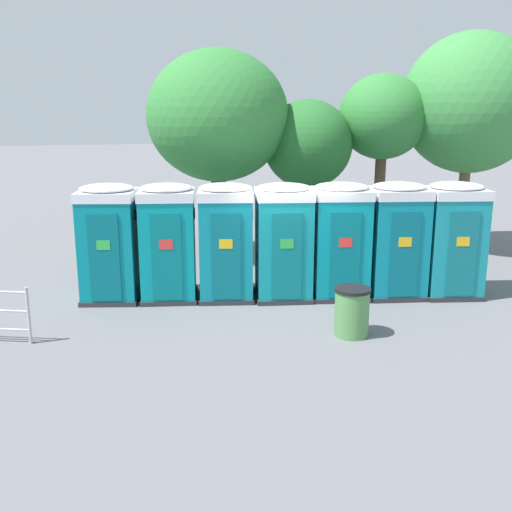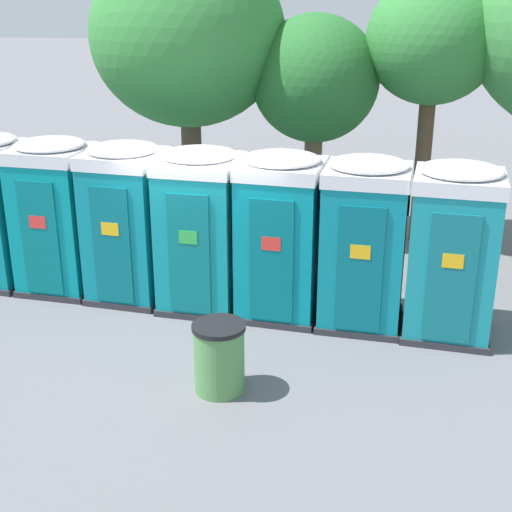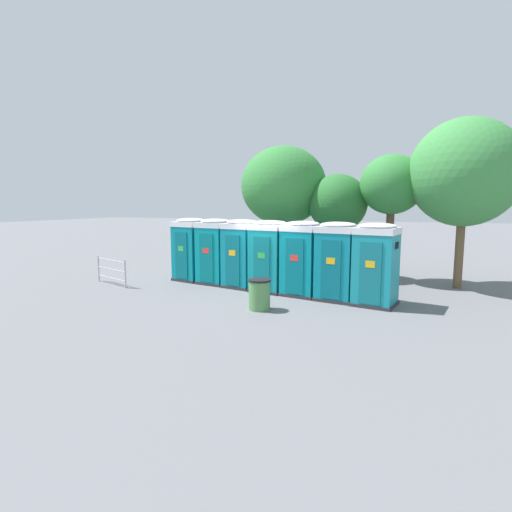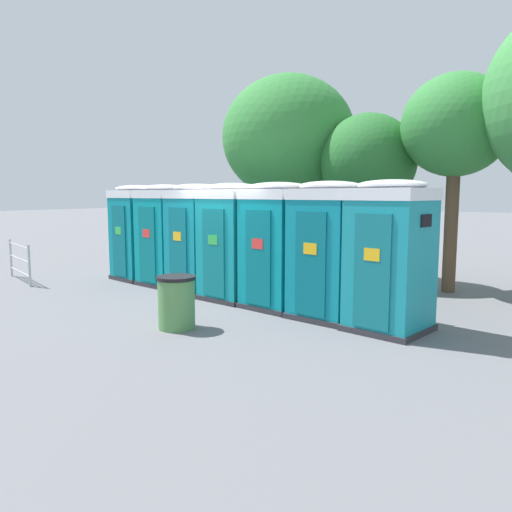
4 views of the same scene
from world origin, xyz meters
name	(u,v)px [view 4 (image 4 of 4)]	position (x,y,z in m)	size (l,w,h in m)	color
ground_plane	(238,298)	(0.00, 0.00, 0.00)	(120.00, 120.00, 0.00)	slate
portapotty_0	(138,232)	(-3.71, 0.61, 1.28)	(1.44, 1.43, 2.54)	#2D2D33
portapotty_1	(166,235)	(-2.48, 0.37, 1.28)	(1.37, 1.37, 2.54)	#2D2D33
portapotty_2	(197,238)	(-1.25, 0.13, 1.28)	(1.38, 1.39, 2.54)	#2D2D33
portapotty_3	(233,241)	(-0.03, -0.15, 1.28)	(1.39, 1.37, 2.54)	#2D2D33
portapotty_4	(278,245)	(1.21, -0.34, 1.28)	(1.42, 1.40, 2.54)	#2D2D33
portapotty_5	(329,250)	(2.44, -0.57, 1.28)	(1.39, 1.37, 2.54)	#2D2D33
portapotty_6	(390,256)	(3.67, -0.82, 1.28)	(1.43, 1.40, 2.54)	#2D2D33
street_tree_0	(288,138)	(-0.78, 3.64, 3.87)	(3.74, 3.74, 5.62)	brown
street_tree_2	(456,127)	(3.79, 3.27, 3.81)	(2.44, 2.44, 5.02)	brown
street_tree_3	(368,163)	(1.67, 3.42, 3.10)	(2.43, 2.43, 4.33)	brown
trash_can	(176,302)	(0.57, -2.66, 0.46)	(0.67, 0.67, 0.91)	#518C4C
event_barrier	(20,260)	(-6.10, -1.37, 0.57)	(1.95, 0.72, 1.05)	#B7B7BC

